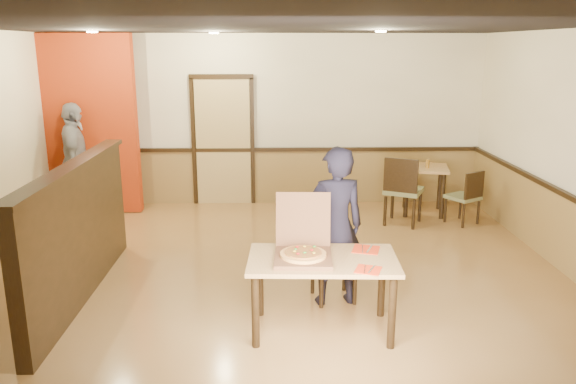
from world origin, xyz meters
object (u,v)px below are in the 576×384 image
object	(u,v)px
side_chair_right	(466,195)
pizza_box	(303,250)
diner_chair	(332,254)
condiment	(428,164)
passerby	(76,161)
main_table	(323,269)
side_table	(424,178)
side_chair_left	(403,188)
diner	(335,227)

from	to	relation	value
side_chair_right	pizza_box	distance (m)	4.13
diner_chair	side_chair_right	size ratio (longest dim) A/B	1.06
pizza_box	condiment	xyz separation A→B (m)	(2.13, 3.69, 0.03)
diner_chair	passerby	world-z (taller)	passerby
main_table	passerby	distance (m)	5.11
side_table	main_table	bearing A→B (deg)	-117.01
main_table	condiment	world-z (taller)	condiment
side_chair_left	side_table	xyz separation A→B (m)	(0.48, 0.62, 0.01)
diner	side_chair_right	bearing A→B (deg)	-141.15
main_table	pizza_box	world-z (taller)	pizza_box
side_chair_right	condiment	size ratio (longest dim) A/B	6.02
side_chair_left	side_chair_right	size ratio (longest dim) A/B	1.26
passerby	pizza_box	bearing A→B (deg)	-154.49
passerby	pizza_box	world-z (taller)	passerby
condiment	pizza_box	bearing A→B (deg)	-120.01
side_table	condiment	world-z (taller)	condiment
side_chair_left	passerby	bearing A→B (deg)	19.69
side_chair_right	passerby	world-z (taller)	passerby
side_table	condiment	size ratio (longest dim) A/B	6.11
main_table	condiment	distance (m)	4.19
condiment	diner	bearing A→B (deg)	-119.80
side_table	condiment	distance (m)	0.26
side_chair_right	condiment	world-z (taller)	condiment
main_table	diner	bearing A→B (deg)	76.12
side_chair_right	pizza_box	world-z (taller)	pizza_box
side_chair_right	side_table	distance (m)	0.78
side_table	passerby	bearing A→B (deg)	-179.22
main_table	passerby	world-z (taller)	passerby
main_table	pizza_box	xyz separation A→B (m)	(-0.18, 0.01, 0.18)
diner_chair	side_table	xyz separation A→B (m)	(1.77, 3.06, 0.10)
side_chair_left	diner	xyz separation A→B (m)	(-1.28, -2.58, 0.26)
side_table	pizza_box	distance (m)	4.34
diner	passerby	xyz separation A→B (m)	(-3.66, 3.13, 0.06)
diner_chair	pizza_box	world-z (taller)	pizza_box
main_table	passerby	bearing A→B (deg)	135.42
main_table	side_table	world-z (taller)	side_table
diner_chair	side_chair_left	size ratio (longest dim) A/B	0.84
side_chair_right	side_table	bearing A→B (deg)	-83.56
side_chair_left	side_table	size ratio (longest dim) A/B	1.24
side_chair_right	side_table	world-z (taller)	side_chair_right
side_table	diner	xyz separation A→B (m)	(-1.76, -3.20, 0.25)
diner_chair	side_chair_left	bearing A→B (deg)	51.29
side_table	pizza_box	xyz separation A→B (m)	(-2.12, -3.79, 0.22)
side_chair_left	diner	distance (m)	2.89
side_chair_right	diner_chair	bearing A→B (deg)	15.14
side_chair_left	side_chair_right	xyz separation A→B (m)	(0.97, 0.02, -0.12)
main_table	diner_chair	xyz separation A→B (m)	(0.17, 0.74, -0.14)
side_chair_left	diner	world-z (taller)	diner
main_table	diner_chair	world-z (taller)	diner_chair
side_chair_right	diner	world-z (taller)	diner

